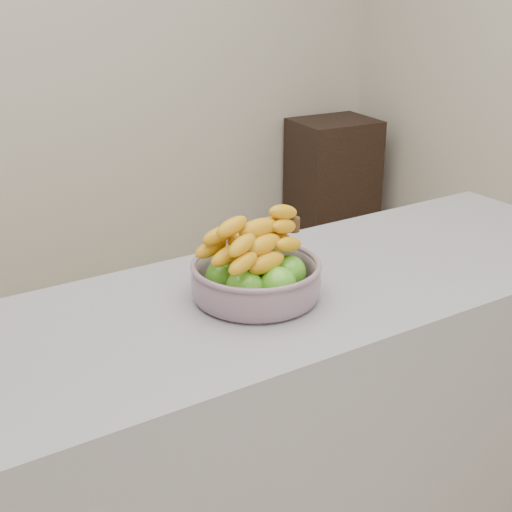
{
  "coord_description": "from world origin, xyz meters",
  "views": [
    {
      "loc": [
        -0.79,
        -1.28,
        1.6
      ],
      "look_at": [
        -0.02,
        -0.05,
        1.0
      ],
      "focal_mm": 50.0,
      "sensor_mm": 36.0,
      "label": 1
    }
  ],
  "objects": [
    {
      "name": "fruit_bowl",
      "position": [
        -0.02,
        -0.05,
        0.96
      ],
      "size": [
        0.29,
        0.29,
        0.18
      ],
      "rotation": [
        0.0,
        0.0,
        0.14
      ],
      "color": "#8E9DAA",
      "rests_on": "counter"
    },
    {
      "name": "cabinet",
      "position": [
        1.65,
        1.78,
        0.4
      ],
      "size": [
        0.47,
        0.39,
        0.79
      ],
      "primitive_type": "cube",
      "rotation": [
        0.0,
        0.0,
        -0.08
      ],
      "color": "black",
      "rests_on": "ground"
    },
    {
      "name": "counter",
      "position": [
        0.0,
        -0.05,
        0.45
      ],
      "size": [
        2.0,
        0.6,
        0.9
      ],
      "primitive_type": "cube",
      "color": "gray",
      "rests_on": "ground"
    }
  ]
}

